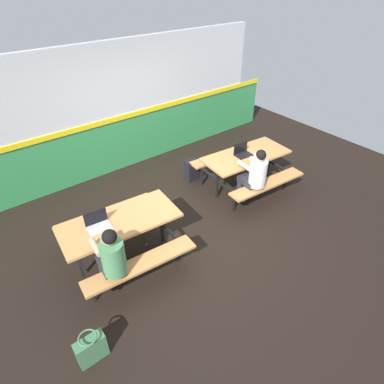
{
  "coord_description": "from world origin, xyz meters",
  "views": [
    {
      "loc": [
        -2.76,
        -3.5,
        3.75
      ],
      "look_at": [
        0.0,
        0.01,
        0.55
      ],
      "focal_mm": 30.32,
      "sensor_mm": 36.0,
      "label": 1
    }
  ],
  "objects_px": {
    "laptop_silver": "(98,224)",
    "student_further": "(254,174)",
    "picnic_table_right": "(245,162)",
    "tote_bag_bright": "(91,349)",
    "picnic_table_left": "(121,229)",
    "laptop_dark": "(243,152)",
    "student_nearer": "(112,256)",
    "backpack_dark": "(192,170)"
  },
  "relations": [
    {
      "from": "student_further",
      "to": "laptop_dark",
      "type": "relative_size",
      "value": 3.57
    },
    {
      "from": "picnic_table_left",
      "to": "backpack_dark",
      "type": "height_order",
      "value": "picnic_table_left"
    },
    {
      "from": "backpack_dark",
      "to": "laptop_dark",
      "type": "bearing_deg",
      "value": -55.22
    },
    {
      "from": "student_further",
      "to": "laptop_silver",
      "type": "xyz_separation_m",
      "value": [
        -2.77,
        0.36,
        0.08
      ]
    },
    {
      "from": "laptop_silver",
      "to": "student_further",
      "type": "bearing_deg",
      "value": -7.33
    },
    {
      "from": "tote_bag_bright",
      "to": "laptop_dark",
      "type": "bearing_deg",
      "value": 20.89
    },
    {
      "from": "student_further",
      "to": "backpack_dark",
      "type": "relative_size",
      "value": 2.74
    },
    {
      "from": "picnic_table_left",
      "to": "backpack_dark",
      "type": "relative_size",
      "value": 3.97
    },
    {
      "from": "picnic_table_left",
      "to": "picnic_table_right",
      "type": "xyz_separation_m",
      "value": [
        2.82,
        0.24,
        0.0
      ]
    },
    {
      "from": "laptop_dark",
      "to": "backpack_dark",
      "type": "distance_m",
      "value": 1.15
    },
    {
      "from": "student_further",
      "to": "tote_bag_bright",
      "type": "distance_m",
      "value": 3.67
    },
    {
      "from": "laptop_silver",
      "to": "picnic_table_right",
      "type": "bearing_deg",
      "value": 3.21
    },
    {
      "from": "laptop_silver",
      "to": "laptop_dark",
      "type": "bearing_deg",
      "value": 4.08
    },
    {
      "from": "picnic_table_left",
      "to": "picnic_table_right",
      "type": "relative_size",
      "value": 1.0
    },
    {
      "from": "picnic_table_left",
      "to": "student_further",
      "type": "bearing_deg",
      "value": -6.74
    },
    {
      "from": "laptop_silver",
      "to": "backpack_dark",
      "type": "relative_size",
      "value": 0.77
    },
    {
      "from": "laptop_dark",
      "to": "picnic_table_left",
      "type": "bearing_deg",
      "value": -174.21
    },
    {
      "from": "backpack_dark",
      "to": "tote_bag_bright",
      "type": "height_order",
      "value": "backpack_dark"
    },
    {
      "from": "picnic_table_left",
      "to": "picnic_table_right",
      "type": "distance_m",
      "value": 2.83
    },
    {
      "from": "picnic_table_left",
      "to": "laptop_dark",
      "type": "height_order",
      "value": "laptop_dark"
    },
    {
      "from": "laptop_silver",
      "to": "tote_bag_bright",
      "type": "distance_m",
      "value": 1.57
    },
    {
      "from": "student_nearer",
      "to": "tote_bag_bright",
      "type": "bearing_deg",
      "value": -135.48
    },
    {
      "from": "picnic_table_right",
      "to": "student_further",
      "type": "xyz_separation_m",
      "value": [
        -0.34,
        -0.53,
        0.13
      ]
    },
    {
      "from": "picnic_table_right",
      "to": "backpack_dark",
      "type": "xyz_separation_m",
      "value": [
        -0.63,
        0.87,
        -0.36
      ]
    },
    {
      "from": "picnic_table_left",
      "to": "student_further",
      "type": "relative_size",
      "value": 1.45
    },
    {
      "from": "picnic_table_left",
      "to": "laptop_dark",
      "type": "xyz_separation_m",
      "value": [
        2.75,
        0.28,
        0.21
      ]
    },
    {
      "from": "student_nearer",
      "to": "laptop_silver",
      "type": "bearing_deg",
      "value": 79.88
    },
    {
      "from": "student_further",
      "to": "backpack_dark",
      "type": "distance_m",
      "value": 1.51
    },
    {
      "from": "picnic_table_left",
      "to": "picnic_table_right",
      "type": "height_order",
      "value": "same"
    },
    {
      "from": "student_nearer",
      "to": "laptop_dark",
      "type": "distance_m",
      "value": 3.25
    },
    {
      "from": "backpack_dark",
      "to": "tote_bag_bright",
      "type": "xyz_separation_m",
      "value": [
        -3.23,
        -2.27,
        -0.02
      ]
    },
    {
      "from": "student_nearer",
      "to": "laptop_silver",
      "type": "relative_size",
      "value": 3.57
    },
    {
      "from": "picnic_table_left",
      "to": "backpack_dark",
      "type": "bearing_deg",
      "value": 26.77
    },
    {
      "from": "backpack_dark",
      "to": "tote_bag_bright",
      "type": "distance_m",
      "value": 3.95
    },
    {
      "from": "picnic_table_right",
      "to": "backpack_dark",
      "type": "height_order",
      "value": "picnic_table_right"
    },
    {
      "from": "laptop_dark",
      "to": "student_further",
      "type": "bearing_deg",
      "value": -115.59
    },
    {
      "from": "picnic_table_left",
      "to": "tote_bag_bright",
      "type": "xyz_separation_m",
      "value": [
        -1.05,
        -1.17,
        -0.38
      ]
    },
    {
      "from": "picnic_table_left",
      "to": "laptop_silver",
      "type": "height_order",
      "value": "laptop_silver"
    },
    {
      "from": "picnic_table_right",
      "to": "student_further",
      "type": "distance_m",
      "value": 0.64
    },
    {
      "from": "student_nearer",
      "to": "laptop_dark",
      "type": "bearing_deg",
      "value": 14.34
    },
    {
      "from": "picnic_table_left",
      "to": "tote_bag_bright",
      "type": "distance_m",
      "value": 1.62
    },
    {
      "from": "laptop_silver",
      "to": "laptop_dark",
      "type": "relative_size",
      "value": 1.0
    }
  ]
}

